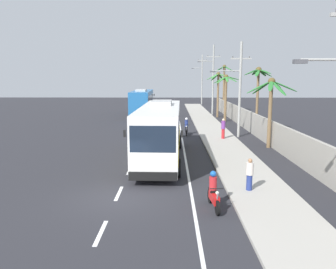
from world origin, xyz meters
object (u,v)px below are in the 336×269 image
(palm_fourth, at_px, (226,88))
(palm_second, at_px, (271,97))
(pedestrian_near_kerb, at_px, (223,128))
(utility_pole_mid, at_px, (239,88))
(motorcycle_trailing, at_px, (214,193))
(utility_pole_distant, at_px, (202,78))
(pedestrian_midwalk, at_px, (250,174))
(palm_nearest, at_px, (258,83))
(palm_farthest, at_px, (218,84))
(palm_third, at_px, (224,79))
(coach_bus_far_lane, at_px, (142,102))
(coach_bus_foreground, at_px, (160,130))
(motorcycle_beside_bus, at_px, (186,128))
(utility_pole_far, at_px, (213,78))

(palm_fourth, bearing_deg, palm_second, -86.91)
(pedestrian_near_kerb, bearing_deg, palm_fourth, 131.02)
(utility_pole_mid, bearing_deg, motorcycle_trailing, -104.09)
(utility_pole_distant, xyz_separation_m, palm_fourth, (0.64, -27.56, -1.20))
(pedestrian_midwalk, relative_size, palm_nearest, 0.24)
(utility_pole_mid, bearing_deg, palm_farthest, 88.93)
(pedestrian_near_kerb, xyz_separation_m, pedestrian_midwalk, (-0.84, -13.84, -0.13))
(palm_nearest, relative_size, palm_fourth, 1.10)
(palm_second, distance_m, palm_farthest, 20.99)
(utility_pole_distant, bearing_deg, palm_third, -83.67)
(utility_pole_distant, height_order, palm_third, utility_pole_distant)
(coach_bus_far_lane, distance_m, palm_second, 26.16)
(pedestrian_near_kerb, bearing_deg, coach_bus_foreground, -76.23)
(palm_fourth, relative_size, palm_farthest, 0.94)
(motorcycle_beside_bus, distance_m, motorcycle_trailing, 18.60)
(palm_second, xyz_separation_m, palm_fourth, (-0.88, 16.25, 0.16))
(coach_bus_foreground, xyz_separation_m, utility_pole_distant, (6.94, 47.61, 3.37))
(utility_pole_distant, relative_size, palm_fourth, 1.72)
(palm_nearest, bearing_deg, utility_pole_distant, 93.26)
(palm_nearest, xyz_separation_m, palm_farthest, (-1.85, 14.46, -0.37))
(motorcycle_trailing, bearing_deg, utility_pole_mid, 75.91)
(motorcycle_beside_bus, relative_size, utility_pole_mid, 0.23)
(coach_bus_foreground, xyz_separation_m, utility_pole_far, (6.84, 28.18, 3.42))
(utility_pole_mid, bearing_deg, palm_third, 84.85)
(motorcycle_beside_bus, relative_size, pedestrian_near_kerb, 1.09)
(motorcycle_beside_bus, relative_size, motorcycle_trailing, 1.00)
(utility_pole_far, bearing_deg, utility_pole_mid, -89.74)
(coach_bus_foreground, relative_size, palm_farthest, 1.93)
(coach_bus_foreground, relative_size, utility_pole_mid, 1.40)
(pedestrian_midwalk, xyz_separation_m, utility_pole_far, (2.33, 34.94, 4.49))
(utility_pole_mid, distance_m, utility_pole_far, 19.45)
(utility_pole_distant, bearing_deg, utility_pole_far, -90.31)
(coach_bus_far_lane, distance_m, utility_pole_distant, 23.46)
(pedestrian_midwalk, xyz_separation_m, palm_farthest, (2.72, 31.51, 3.63))
(coach_bus_foreground, height_order, pedestrian_midwalk, coach_bus_foreground)
(palm_nearest, relative_size, palm_third, 0.87)
(utility_pole_mid, bearing_deg, palm_nearest, 35.71)
(utility_pole_far, relative_size, utility_pole_distant, 1.01)
(motorcycle_trailing, distance_m, pedestrian_near_kerb, 16.03)
(coach_bus_far_lane, distance_m, palm_fourth, 13.31)
(pedestrian_midwalk, xyz_separation_m, palm_nearest, (4.56, 17.05, 4.01))
(utility_pole_far, relative_size, palm_farthest, 1.63)
(pedestrian_midwalk, relative_size, palm_farthest, 0.25)
(utility_pole_mid, height_order, utility_pole_far, utility_pole_far)
(coach_bus_foreground, distance_m, motorcycle_beside_bus, 10.22)
(pedestrian_near_kerb, relative_size, pedestrian_midwalk, 1.15)
(motorcycle_trailing, relative_size, utility_pole_far, 0.19)
(utility_pole_mid, bearing_deg, motorcycle_beside_bus, 166.34)
(palm_third, bearing_deg, pedestrian_midwalk, -96.72)
(pedestrian_near_kerb, height_order, palm_second, palm_second)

